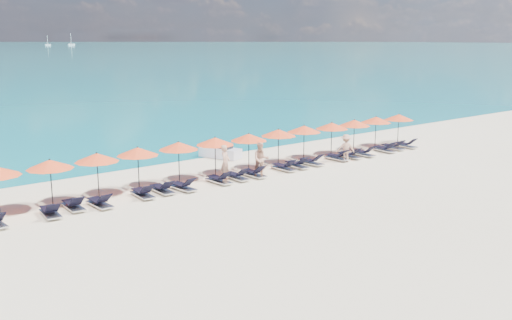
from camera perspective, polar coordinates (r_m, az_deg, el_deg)
ground at (r=28.30m, az=3.79°, el=-3.38°), size 1400.00×1400.00×0.00m
sailboat_near at (r=599.84m, az=-17.99°, el=10.96°), size 6.44×2.15×11.80m
sailboat_far at (r=597.98m, az=-20.10°, el=10.80°), size 5.27×1.76×9.67m
jetski at (r=36.58m, az=-3.55°, el=0.83°), size 1.89×2.89×0.96m
beachgoer_a at (r=30.59m, az=-3.08°, el=-0.29°), size 0.85×0.79×1.96m
beachgoer_b at (r=31.53m, az=0.50°, el=0.05°), size 1.07×0.91×1.90m
beachgoer_c at (r=35.77m, az=8.97°, el=1.19°), size 1.20×1.05×1.71m
umbrella_2 at (r=27.06m, az=-19.92°, el=-0.41°), size 2.10×2.10×2.28m
umbrella_3 at (r=27.93m, az=-15.64°, el=0.24°), size 2.10×2.10×2.28m
umbrella_4 at (r=28.92m, az=-11.75°, el=0.84°), size 2.10×2.10×2.28m
umbrella_5 at (r=30.07m, az=-7.76°, el=1.41°), size 2.10×2.10×2.28m
umbrella_6 at (r=31.22m, az=-4.12°, el=1.89°), size 2.10×2.10×2.28m
umbrella_7 at (r=32.37m, az=-0.73°, el=2.29°), size 2.10×2.10×2.28m
umbrella_8 at (r=33.94m, az=2.27°, el=2.74°), size 2.10×2.10×2.28m
umbrella_9 at (r=35.47m, az=4.84°, el=3.11°), size 2.10×2.10×2.28m
umbrella_10 at (r=36.92m, az=7.59°, el=3.41°), size 2.10×2.10×2.28m
umbrella_11 at (r=38.45m, az=9.82°, el=3.68°), size 2.10×2.10×2.28m
umbrella_12 at (r=40.22m, az=11.92°, el=3.96°), size 2.10×2.10×2.28m
umbrella_13 at (r=41.92m, az=14.09°, el=4.18°), size 2.10×2.10×2.28m
lounger_3 at (r=26.16m, az=-19.88°, el=-4.86°), size 0.79×1.75×0.66m
lounger_4 at (r=26.85m, az=-17.80°, el=-4.28°), size 0.70×1.73×0.66m
lounger_5 at (r=26.91m, az=-15.36°, el=-4.09°), size 0.69×1.72×0.66m
lounger_6 at (r=28.02m, az=-11.25°, el=-3.24°), size 0.73×1.74×0.66m
lounger_7 at (r=28.63m, az=-9.35°, el=-2.84°), size 0.67×1.72×0.66m
lounger_8 at (r=28.98m, az=-7.33°, el=-2.60°), size 0.79×1.75×0.66m
lounger_9 at (r=30.17m, az=-3.72°, el=-1.93°), size 0.66×1.72×0.66m
lounger_10 at (r=30.86m, az=-1.97°, el=-1.59°), size 0.65×1.71×0.66m
lounger_11 at (r=31.47m, az=-0.25°, el=-1.31°), size 0.65×1.71×0.66m
lounger_12 at (r=33.01m, az=2.82°, el=-0.69°), size 0.64×1.71×0.66m
lounger_13 at (r=33.72m, az=4.12°, el=-0.43°), size 0.70×1.73×0.66m
lounger_14 at (r=34.58m, az=5.52°, el=-0.14°), size 0.79×1.75×0.66m
lounger_15 at (r=36.10m, az=8.10°, el=0.32°), size 0.66×1.71×0.66m
lounger_16 at (r=36.84m, az=9.30°, el=0.52°), size 0.69×1.73×0.66m
lounger_17 at (r=37.66m, az=10.69°, el=0.72°), size 0.63×1.70×0.66m
lounger_18 at (r=39.32m, az=12.74°, el=1.11°), size 0.77×1.75×0.66m
lounger_19 at (r=40.24m, az=13.55°, el=1.32°), size 0.68×1.72×0.66m
lounger_20 at (r=41.17m, az=14.73°, el=1.50°), size 0.63×1.71×0.66m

